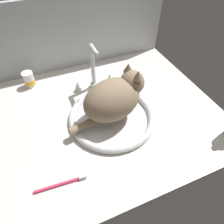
# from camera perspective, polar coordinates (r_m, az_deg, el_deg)

# --- Properties ---
(countertop) EXTENTS (1.03, 0.81, 0.03)m
(countertop) POSITION_cam_1_polar(r_m,az_deg,el_deg) (0.89, -3.17, -1.24)
(countertop) COLOR silver
(countertop) RESTS_ON ground
(backsplash_wall) EXTENTS (1.03, 0.02, 0.39)m
(backsplash_wall) POSITION_cam_1_polar(r_m,az_deg,el_deg) (1.11, -11.61, 20.46)
(backsplash_wall) COLOR #B2B7BC
(backsplash_wall) RESTS_ON ground
(sink_basin) EXTENTS (0.37, 0.37, 0.03)m
(sink_basin) POSITION_cam_1_polar(r_m,az_deg,el_deg) (0.85, 0.00, -1.27)
(sink_basin) COLOR white
(sink_basin) RESTS_ON countertop
(faucet) EXTENTS (0.20, 0.10, 0.23)m
(faucet) POSITION_cam_1_polar(r_m,az_deg,el_deg) (0.96, -5.31, 11.18)
(faucet) COLOR silver
(faucet) RESTS_ON countertop
(cat) EXTENTS (0.34, 0.22, 0.20)m
(cat) POSITION_cam_1_polar(r_m,az_deg,el_deg) (0.78, 1.01, 4.27)
(cat) COLOR #8C755B
(cat) RESTS_ON sink_basin
(pill_bottle) EXTENTS (0.05, 0.05, 0.08)m
(pill_bottle) POSITION_cam_1_polar(r_m,az_deg,el_deg) (1.08, -22.79, 8.57)
(pill_bottle) COLOR white
(pill_bottle) RESTS_ON countertop
(toothbrush) EXTENTS (0.17, 0.02, 0.02)m
(toothbrush) POSITION_cam_1_polar(r_m,az_deg,el_deg) (0.71, -14.16, -19.37)
(toothbrush) COLOR #D83359
(toothbrush) RESTS_ON countertop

